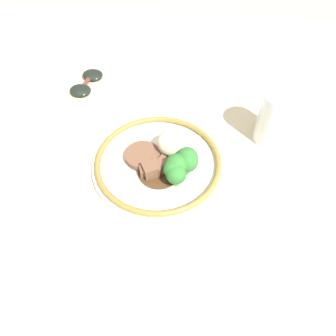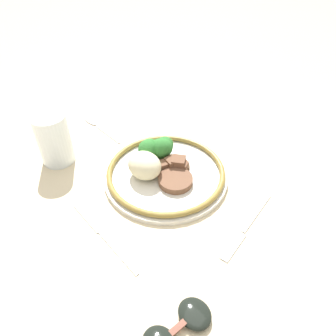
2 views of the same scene
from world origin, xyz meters
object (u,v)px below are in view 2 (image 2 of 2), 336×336
(knife, at_px, (102,234))
(sunglasses, at_px, (178,328))
(juice_glass, at_px, (54,141))
(plate, at_px, (163,168))
(spoon, at_px, (95,124))
(fork, at_px, (244,231))

(knife, xyz_separation_m, sunglasses, (-0.22, 0.05, 0.01))
(juice_glass, height_order, knife, juice_glass)
(plate, xyz_separation_m, knife, (-0.01, 0.19, -0.02))
(spoon, xyz_separation_m, sunglasses, (-0.49, 0.28, 0.01))
(juice_glass, distance_m, sunglasses, 0.47)
(plate, xyz_separation_m, spoon, (0.27, -0.04, -0.02))
(fork, relative_size, sunglasses, 1.57)
(knife, bearing_deg, spoon, -29.46)
(fork, bearing_deg, plate, -98.61)
(juice_glass, bearing_deg, plate, -153.88)
(knife, relative_size, sunglasses, 1.65)
(sunglasses, bearing_deg, juice_glass, -4.61)
(juice_glass, distance_m, knife, 0.26)
(juice_glass, xyz_separation_m, spoon, (0.04, -0.15, -0.05))
(juice_glass, bearing_deg, fork, -169.26)
(spoon, bearing_deg, knife, 148.31)
(plate, bearing_deg, juice_glass, 26.12)
(fork, bearing_deg, spoon, -99.45)
(juice_glass, xyz_separation_m, sunglasses, (-0.45, 0.14, -0.05))
(fork, relative_size, knife, 0.95)
(plate, distance_m, fork, 0.22)
(juice_glass, bearing_deg, spoon, -73.45)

